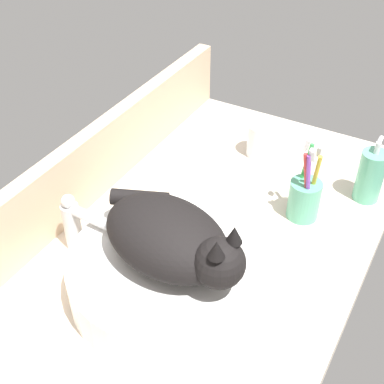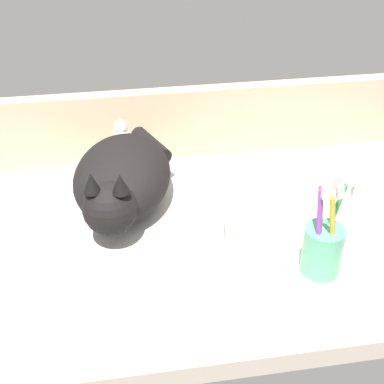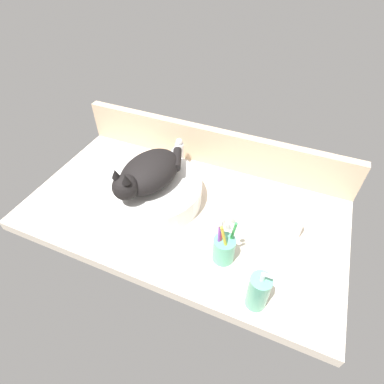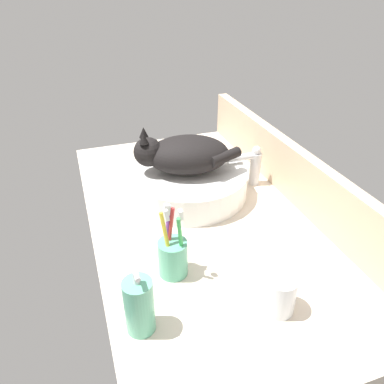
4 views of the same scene
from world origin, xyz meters
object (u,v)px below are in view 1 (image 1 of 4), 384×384
Objects in this scene: faucet at (76,222)px; cat at (173,239)px; water_glass at (261,141)px; toothbrush_cup at (305,197)px; soap_dispenser at (370,176)px; sink_basin at (168,274)px.

cat is at bearing -92.10° from faucet.
water_glass is at bearing 5.25° from cat.
water_glass is (17.72, 17.98, -1.41)cm from toothbrush_cup.
cat is 3.57× the size of water_glass.
faucet is 0.86× the size of soap_dispenser.
faucet is at bearing 88.33° from sink_basin.
toothbrush_cup is at bearing -134.58° from water_glass.
toothbrush_cup is (32.99, -14.65, 1.05)cm from sink_basin.
toothbrush_cup is at bearing -23.95° from sink_basin.
faucet is 65.55cm from soap_dispenser.
soap_dispenser reaches higher than sink_basin.
water_glass is at bearing -20.27° from faucet.
toothbrush_cup reaches higher than water_glass.
soap_dispenser is 17.00cm from toothbrush_cup.
cat reaches higher than sink_basin.
cat is at bearing -98.87° from sink_basin.
water_glass is (4.48, 28.60, -2.48)cm from soap_dispenser.
toothbrush_cup reaches higher than soap_dispenser.
water_glass is at bearing 81.09° from soap_dispenser.
faucet is 48.80cm from toothbrush_cup.
water_glass is (50.08, -18.49, -3.46)cm from faucet.
water_glass is at bearing 3.76° from sink_basin.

